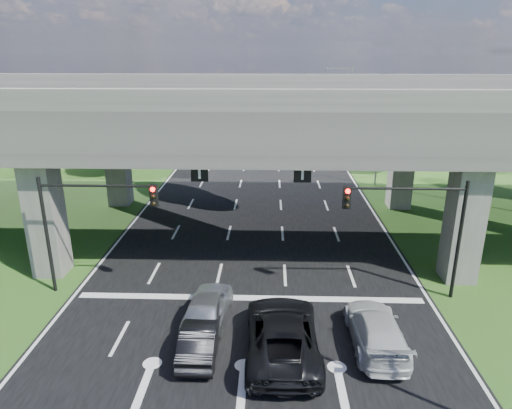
# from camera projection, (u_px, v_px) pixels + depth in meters

# --- Properties ---
(ground) EXTENTS (160.00, 160.00, 0.00)m
(ground) POSITION_uv_depth(u_px,v_px,m) (246.00, 341.00, 19.25)
(ground) COLOR #2F4D19
(ground) RESTS_ON ground
(road) EXTENTS (18.00, 120.00, 0.03)m
(road) POSITION_uv_depth(u_px,v_px,m) (255.00, 245.00, 28.72)
(road) COLOR black
(road) RESTS_ON ground
(overpass) EXTENTS (80.00, 15.00, 10.00)m
(overpass) POSITION_uv_depth(u_px,v_px,m) (256.00, 114.00, 28.09)
(overpass) COLOR #33312E
(overpass) RESTS_ON ground
(warehouse) EXTENTS (20.00, 10.00, 4.00)m
(warehouse) POSITION_uv_depth(u_px,v_px,m) (37.00, 139.00, 52.57)
(warehouse) COLOR #9E9E99
(warehouse) RESTS_ON ground
(signal_right) EXTENTS (5.76, 0.54, 6.00)m
(signal_right) POSITION_uv_depth(u_px,v_px,m) (416.00, 218.00, 21.41)
(signal_right) COLOR black
(signal_right) RESTS_ON ground
(signal_left) EXTENTS (5.76, 0.54, 6.00)m
(signal_left) POSITION_uv_depth(u_px,v_px,m) (88.00, 214.00, 21.90)
(signal_left) COLOR black
(signal_left) RESTS_ON ground
(streetlight_far) EXTENTS (3.38, 0.25, 10.00)m
(streetlight_far) POSITION_uv_depth(u_px,v_px,m) (376.00, 121.00, 39.81)
(streetlight_far) COLOR gray
(streetlight_far) RESTS_ON ground
(streetlight_beyond) EXTENTS (3.38, 0.25, 10.00)m
(streetlight_beyond) POSITION_uv_depth(u_px,v_px,m) (347.00, 102.00, 54.97)
(streetlight_beyond) COLOR gray
(streetlight_beyond) RESTS_ON ground
(tree_left_near) EXTENTS (4.50, 4.50, 7.80)m
(tree_left_near) POSITION_uv_depth(u_px,v_px,m) (112.00, 128.00, 42.78)
(tree_left_near) COLOR black
(tree_left_near) RESTS_ON ground
(tree_left_mid) EXTENTS (3.91, 3.90, 6.76)m
(tree_left_mid) POSITION_uv_depth(u_px,v_px,m) (110.00, 122.00, 50.65)
(tree_left_mid) COLOR black
(tree_left_mid) RESTS_ON ground
(tree_left_far) EXTENTS (4.80, 4.80, 8.32)m
(tree_left_far) POSITION_uv_depth(u_px,v_px,m) (162.00, 105.00, 57.80)
(tree_left_far) COLOR black
(tree_left_far) RESTS_ON ground
(tree_right_near) EXTENTS (4.20, 4.20, 7.28)m
(tree_right_near) POSITION_uv_depth(u_px,v_px,m) (396.00, 129.00, 43.94)
(tree_right_near) COLOR black
(tree_right_near) RESTS_ON ground
(tree_right_mid) EXTENTS (3.91, 3.90, 6.76)m
(tree_right_mid) POSITION_uv_depth(u_px,v_px,m) (404.00, 121.00, 51.53)
(tree_right_mid) COLOR black
(tree_right_mid) RESTS_ON ground
(tree_right_far) EXTENTS (4.50, 4.50, 7.80)m
(tree_right_far) POSITION_uv_depth(u_px,v_px,m) (357.00, 107.00, 59.02)
(tree_right_far) COLOR black
(tree_right_far) RESTS_ON ground
(car_silver) EXTENTS (2.15, 4.62, 1.53)m
(car_silver) POSITION_uv_depth(u_px,v_px,m) (208.00, 306.00, 20.41)
(car_silver) COLOR #B6B9BF
(car_silver) RESTS_ON road
(car_dark) EXTENTS (1.46, 4.06, 1.33)m
(car_dark) POSITION_uv_depth(u_px,v_px,m) (200.00, 337.00, 18.34)
(car_dark) COLOR black
(car_dark) RESTS_ON road
(car_white) EXTENTS (2.07, 5.06, 1.47)m
(car_white) POSITION_uv_depth(u_px,v_px,m) (376.00, 330.00, 18.73)
(car_white) COLOR #B4B4B4
(car_white) RESTS_ON road
(car_trailing) EXTENTS (2.94, 6.21, 1.71)m
(car_trailing) POSITION_uv_depth(u_px,v_px,m) (282.00, 334.00, 18.24)
(car_trailing) COLOR black
(car_trailing) RESTS_ON road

